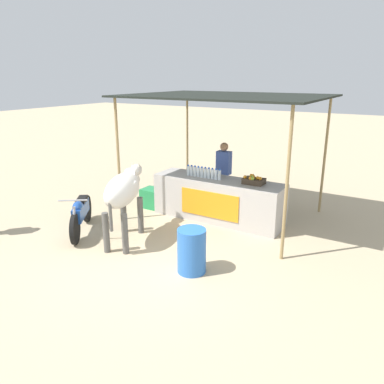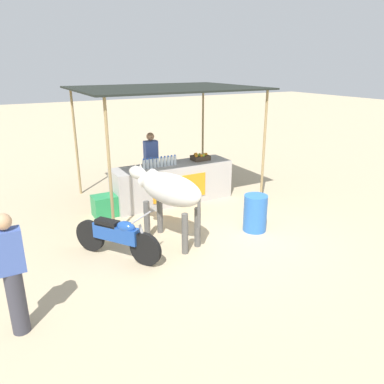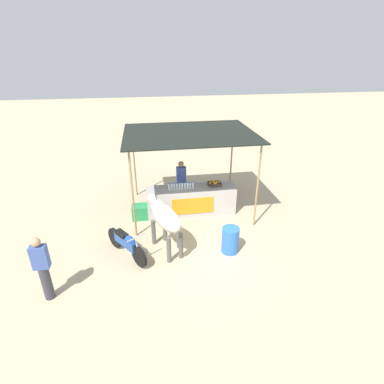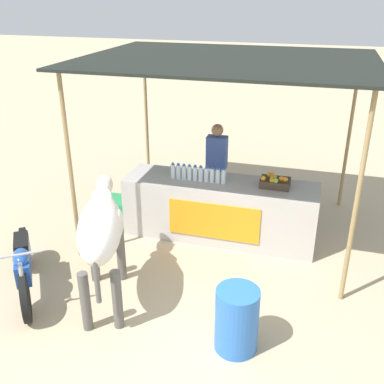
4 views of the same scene
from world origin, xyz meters
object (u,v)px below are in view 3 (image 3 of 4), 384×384
Objects in this scene: fruit_crate at (215,184)px; vendor_behind_counter at (181,182)px; stall_counter at (191,200)px; cooler_box at (141,212)px; cow at (165,218)px; passerby_on_street at (43,268)px; water_barrel at (230,240)px; motorcycle_parked at (126,243)px.

vendor_behind_counter is (-1.06, 0.70, -0.19)m from fruit_crate.
stall_counter is 5.00× the size of cooler_box.
fruit_crate reaches higher than cooler_box.
cow is (0.69, -1.87, 0.79)m from cooler_box.
passerby_on_street is at bearing -131.03° from vendor_behind_counter.
vendor_behind_counter is (-0.24, 0.75, 0.37)m from stall_counter.
vendor_behind_counter reaches higher than fruit_crate.
water_barrel is at bearing -92.06° from fruit_crate.
water_barrel is 1.93m from cow.
motorcycle_parked is (-2.95, -2.18, -0.61)m from fruit_crate.
passerby_on_street is (-1.73, -1.27, 0.42)m from motorcycle_parked.
fruit_crate is at bearing 47.39° from cow.
motorcycle_parked is at bearing -100.98° from cooler_box.
stall_counter is at bearing 62.33° from cow.
stall_counter is 1.00m from fruit_crate.
water_barrel reaches higher than cooler_box.
motorcycle_parked is at bearing -134.94° from stall_counter.
motorcycle_parked is 0.92× the size of passerby_on_street.
motorcycle_parked is (-1.09, -0.16, -0.61)m from cow.
cooler_box is 0.78× the size of water_barrel.
fruit_crate is 2.68m from cooler_box.
vendor_behind_counter is at bearing 29.69° from cooler_box.
fruit_crate is at bearing 36.41° from passerby_on_street.
passerby_on_street is (-4.68, -3.45, -0.19)m from fruit_crate.
stall_counter is 6.82× the size of fruit_crate.
motorcycle_parked is (-2.86, 0.24, 0.05)m from water_barrel.
cooler_box is 2.08m from motorcycle_parked.
cow is at bearing -106.28° from vendor_behind_counter.
passerby_on_street reaches higher than cow.
vendor_behind_counter is at bearing 146.45° from fruit_crate.
stall_counter is at bearing 107.29° from water_barrel.
stall_counter is 3.01m from motorcycle_parked.
cow is at bearing -69.66° from cooler_box.
vendor_behind_counter is 2.75× the size of cooler_box.
cow is at bearing -117.67° from stall_counter.
fruit_crate is 0.24× the size of cow.
water_barrel is at bearing -12.62° from cow.
stall_counter is 1.82× the size of passerby_on_street.
cooler_box is at bearing 57.26° from passerby_on_street.
fruit_crate is 2.74m from cow.
vendor_behind_counter is at bearing 107.35° from water_barrel.
fruit_crate is 3.71m from motorcycle_parked.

